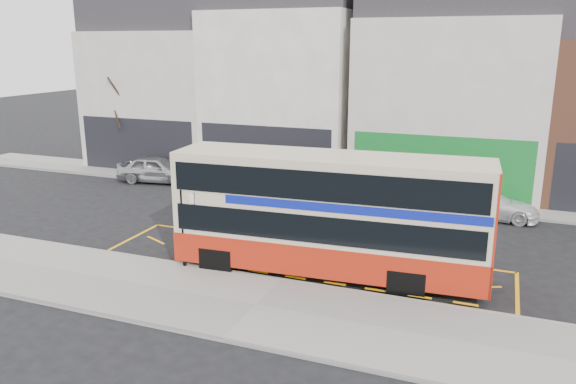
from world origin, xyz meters
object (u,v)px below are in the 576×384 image
at_px(street_tree_right, 516,138).
at_px(double_decker_bus, 330,213).
at_px(street_tree_left, 125,88).
at_px(bus_stop_post, 184,220).
at_px(car_silver, 157,169).
at_px(car_white, 487,204).
at_px(car_grey, 378,188).

bearing_deg(street_tree_right, double_decker_bus, -115.56).
height_order(double_decker_bus, street_tree_left, street_tree_left).
relative_size(bus_stop_post, car_silver, 0.62).
bearing_deg(bus_stop_post, street_tree_left, 133.15).
height_order(bus_stop_post, car_white, bus_stop_post).
bearing_deg(car_grey, street_tree_left, 70.21).
distance_m(double_decker_bus, street_tree_left, 19.54).
height_order(bus_stop_post, street_tree_left, street_tree_left).
distance_m(car_white, street_tree_left, 21.07).
distance_m(car_silver, car_white, 17.04).
distance_m(street_tree_left, street_tree_right, 21.48).
distance_m(bus_stop_post, street_tree_left, 17.08).
distance_m(car_silver, street_tree_right, 18.33).
xyz_separation_m(double_decker_bus, car_white, (4.58, 8.41, -1.49)).
height_order(double_decker_bus, car_grey, double_decker_bus).
bearing_deg(double_decker_bus, street_tree_left, 141.73).
bearing_deg(bus_stop_post, car_grey, 68.56).
relative_size(car_grey, car_white, 1.09).
height_order(car_white, street_tree_left, street_tree_left).
relative_size(car_grey, street_tree_right, 1.01).
xyz_separation_m(bus_stop_post, street_tree_left, (-11.33, 12.41, 3.06)).
height_order(car_white, street_tree_right, street_tree_right).
xyz_separation_m(car_grey, car_white, (4.93, -0.53, -0.14)).
height_order(car_silver, car_grey, car_grey).
bearing_deg(car_white, bus_stop_post, 138.95).
bearing_deg(car_grey, car_white, -108.17).
bearing_deg(bus_stop_post, car_silver, 128.80).
bearing_deg(street_tree_left, double_decker_bus, -34.79).
bearing_deg(double_decker_bus, car_white, 57.96).
bearing_deg(street_tree_right, car_silver, -171.17).
height_order(car_silver, street_tree_right, street_tree_right).
height_order(car_silver, street_tree_left, street_tree_left).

